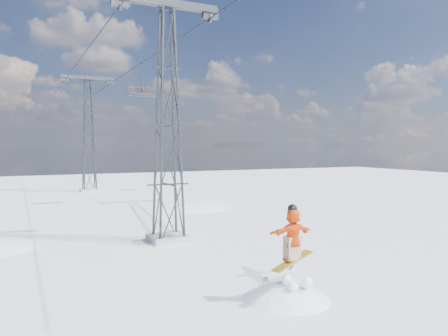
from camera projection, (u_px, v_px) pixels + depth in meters
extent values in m
plane|color=white|center=(226.00, 295.00, 13.43)|extent=(120.00, 120.00, 0.00)
sphere|color=white|center=(194.00, 333.00, 32.73)|extent=(20.00, 20.00, 20.00)
cube|color=#999999|center=(169.00, 238.00, 20.98)|extent=(1.80, 1.80, 0.30)
cube|color=#2E3135|center=(167.00, 3.00, 20.40)|extent=(5.00, 0.35, 0.35)
cube|color=#2E3135|center=(120.00, 1.00, 19.46)|extent=(0.80, 0.25, 0.50)
cube|color=#2E3135|center=(210.00, 14.00, 21.35)|extent=(0.80, 0.25, 0.50)
cube|color=#999999|center=(90.00, 190.00, 43.51)|extent=(1.80, 1.80, 0.30)
cube|color=#2E3135|center=(88.00, 78.00, 42.93)|extent=(5.00, 0.35, 0.35)
cube|color=#2E3135|center=(64.00, 78.00, 42.00)|extent=(0.80, 0.25, 0.50)
cube|color=#2E3135|center=(111.00, 81.00, 43.89)|extent=(0.80, 0.25, 0.50)
cylinder|color=black|center=(84.00, 54.00, 29.84)|extent=(0.06, 51.00, 0.06)
cylinder|color=black|center=(147.00, 60.00, 31.73)|extent=(0.06, 51.00, 0.06)
cube|color=gold|center=(293.00, 261.00, 12.76)|extent=(1.58, 0.73, 0.37)
imported|color=#F1440A|center=(293.00, 234.00, 12.72)|extent=(1.42, 0.48, 1.53)
cube|color=#92765A|center=(293.00, 248.00, 12.74)|extent=(0.43, 0.33, 0.70)
sphere|color=black|center=(293.00, 209.00, 12.68)|extent=(0.28, 0.28, 0.28)
cylinder|color=black|center=(142.00, 78.00, 33.05)|extent=(0.08, 0.08, 2.29)
cube|color=black|center=(142.00, 93.00, 33.11)|extent=(2.09, 0.47, 0.08)
cube|color=black|center=(141.00, 90.00, 33.31)|extent=(2.09, 0.06, 0.57)
cylinder|color=black|center=(143.00, 96.00, 32.89)|extent=(2.09, 0.06, 0.06)
cylinder|color=black|center=(143.00, 88.00, 32.81)|extent=(2.09, 0.05, 0.05)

